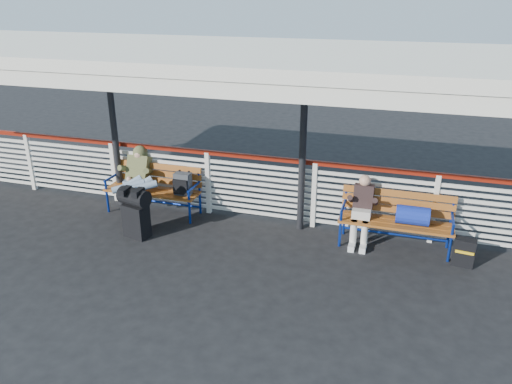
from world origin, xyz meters
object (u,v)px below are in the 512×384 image
(traveler_man, at_px, (136,182))
(suitcase_side, at_px, (464,252))
(luggage_stack, at_px, (135,211))
(bench_right, at_px, (403,215))
(bench_left, at_px, (161,184))
(companion_person, at_px, (362,210))

(traveler_man, height_order, suitcase_side, traveler_man)
(luggage_stack, xyz_separation_m, bench_right, (4.32, 0.95, 0.10))
(bench_left, distance_m, suitcase_side, 5.33)
(luggage_stack, height_order, bench_left, bench_left)
(luggage_stack, height_order, traveler_man, traveler_man)
(bench_left, relative_size, companion_person, 1.57)
(bench_right, xyz_separation_m, traveler_man, (-4.67, -0.30, 0.15))
(bench_left, height_order, traveler_man, traveler_man)
(bench_left, bearing_deg, suitcase_side, -4.19)
(companion_person, xyz_separation_m, suitcase_side, (1.60, -0.30, -0.37))
(luggage_stack, bearing_deg, traveler_man, 131.67)
(bench_right, relative_size, traveler_man, 1.14)
(traveler_man, relative_size, companion_person, 1.38)
(bench_right, distance_m, suitcase_side, 1.06)
(bench_right, xyz_separation_m, suitcase_side, (0.95, -0.31, -0.36))
(companion_person, bearing_deg, bench_left, 178.60)
(luggage_stack, relative_size, suitcase_side, 1.99)
(luggage_stack, xyz_separation_m, companion_person, (3.67, 0.93, 0.11))
(traveler_man, bearing_deg, suitcase_side, -0.20)
(traveler_man, xyz_separation_m, companion_person, (4.01, 0.28, -0.13))
(bench_left, height_order, suitcase_side, bench_left)
(bench_left, relative_size, suitcase_side, 4.04)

